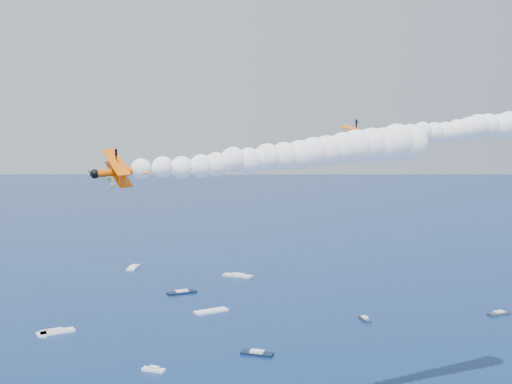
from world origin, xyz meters
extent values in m
cube|color=black|center=(3.77, 155.22, 0.35)|extent=(11.85, 6.33, 0.70)
cube|color=#2C303B|center=(59.47, 107.22, 0.35)|extent=(2.19, 6.37, 0.70)
cube|color=white|center=(-13.77, 206.56, 0.35)|extent=(6.54, 12.11, 0.70)
cube|color=black|center=(17.85, 82.26, 0.35)|extent=(9.27, 6.91, 0.70)
cube|color=#303440|center=(106.53, 103.89, 0.35)|extent=(8.47, 3.93, 0.70)
cube|color=white|center=(-10.80, 75.90, 0.35)|extent=(6.26, 4.91, 0.70)
cube|color=white|center=(-38.74, 113.98, 0.35)|extent=(11.77, 7.00, 0.70)
cube|color=silver|center=(-42.22, 112.89, 0.35)|extent=(2.74, 6.34, 0.70)
cube|color=white|center=(11.28, 127.30, 0.35)|extent=(12.42, 7.32, 0.70)
cube|color=silver|center=(30.22, 179.90, 0.35)|extent=(13.19, 11.18, 0.70)
camera|label=1|loc=(-17.66, -83.60, 60.31)|focal=44.20mm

